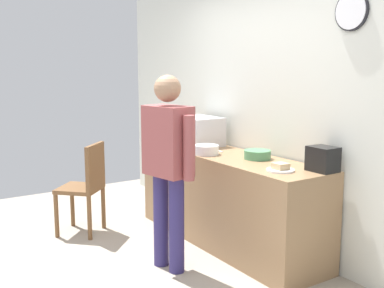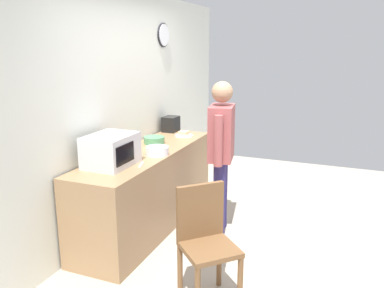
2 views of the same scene
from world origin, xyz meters
TOP-DOWN VIEW (x-y plane):
  - ground_plane at (0.00, 0.00)m, footprint 6.00×6.00m
  - back_wall at (0.00, 1.60)m, footprint 5.40×0.13m
  - kitchen_counter at (-0.19, 1.22)m, footprint 2.24×0.62m
  - microwave at (-0.79, 1.28)m, footprint 0.50×0.39m
  - sandwich_plate at (0.62, 1.13)m, footprint 0.23×0.23m
  - salad_bowl at (-0.29, 1.04)m, footprint 0.24×0.24m
  - cereal_bowl at (0.14, 1.30)m, footprint 0.24×0.24m
  - toaster at (0.81, 1.40)m, footprint 0.22×0.18m
  - fork_utensil at (-0.38, 1.25)m, footprint 0.17×0.04m
  - spoon_utensil at (-0.68, 1.02)m, footprint 0.17×0.07m
  - person_standing at (0.02, 0.44)m, footprint 0.58×0.31m
  - wooden_chair at (-1.19, 0.18)m, footprint 0.57×0.57m

SIDE VIEW (x-z plane):
  - ground_plane at x=0.00m, z-range 0.00..0.00m
  - kitchen_counter at x=-0.19m, z-range 0.00..0.88m
  - wooden_chair at x=-1.19m, z-range 0.05..0.99m
  - fork_utensil at x=-0.38m, z-range 0.88..0.89m
  - spoon_utensil at x=-0.68m, z-range 0.88..0.89m
  - sandwich_plate at x=0.62m, z-range 0.87..0.94m
  - cereal_bowl at x=0.14m, z-range 0.88..0.96m
  - salad_bowl at x=-0.29m, z-range 0.88..0.97m
  - person_standing at x=0.02m, z-range 0.14..1.78m
  - toaster at x=0.81m, z-range 0.88..1.08m
  - microwave at x=-0.79m, z-range 0.88..1.18m
  - back_wall at x=0.00m, z-range 0.00..2.60m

